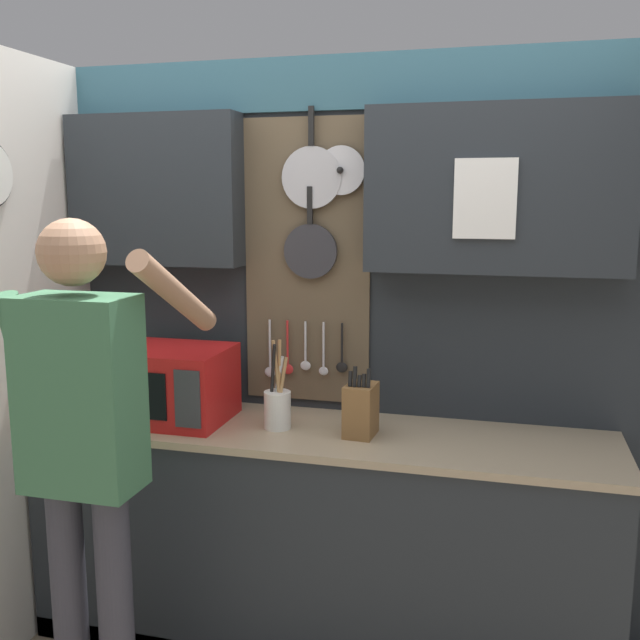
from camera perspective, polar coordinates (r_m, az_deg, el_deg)
ground_plane at (r=3.28m, az=-0.22°, el=-24.20°), size 14.00×14.00×0.00m
base_cabinet_counter at (r=3.05m, az=-0.24°, el=-17.06°), size 2.34×0.58×0.92m
back_wall_unit at (r=2.99m, az=1.28°, el=3.06°), size 2.91×0.22×2.40m
microwave at (r=3.02m, az=-11.94°, el=-5.02°), size 0.48×0.38×0.30m
knife_block at (r=2.77m, az=3.28°, el=-7.15°), size 0.12×0.16×0.28m
utensil_crock at (r=2.86m, az=-3.42°, el=-6.86°), size 0.11×0.11×0.36m
person at (r=2.53m, az=-18.34°, el=-8.48°), size 0.54×0.64×1.77m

